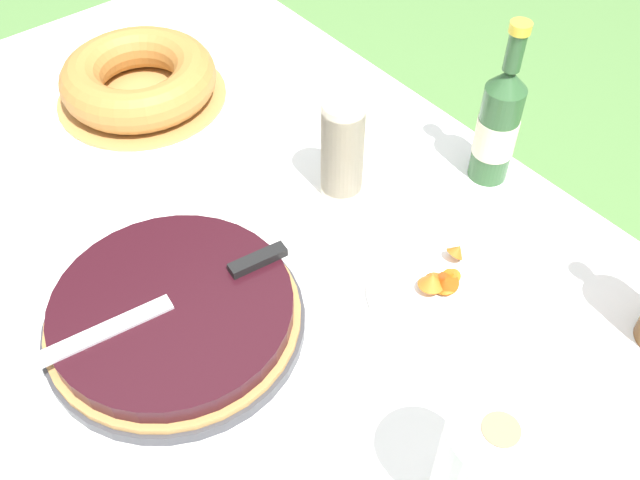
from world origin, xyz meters
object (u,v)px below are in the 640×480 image
at_px(cup_stack, 342,149).
at_px(paper_towel_roll, 484,474).
at_px(serving_knife, 189,292).
at_px(snack_plate_left, 444,289).
at_px(berry_tart, 174,315).
at_px(bundt_cake, 139,79).
at_px(cider_bottle_green, 498,124).

xyz_separation_m(cup_stack, paper_towel_roll, (0.53, -0.24, 0.01)).
relative_size(serving_knife, snack_plate_left, 1.58).
height_order(berry_tart, paper_towel_roll, paper_towel_roll).
bearing_deg(paper_towel_roll, cup_stack, 155.49).
bearing_deg(bundt_cake, berry_tart, -24.53).
distance_m(berry_tart, snack_plate_left, 0.40).
bearing_deg(berry_tart, paper_towel_roll, 16.40).
xyz_separation_m(bundt_cake, snack_plate_left, (0.73, 0.11, -0.03)).
bearing_deg(serving_knife, cider_bottle_green, -178.39).
relative_size(bundt_cake, cider_bottle_green, 1.11).
relative_size(cup_stack, snack_plate_left, 0.79).
relative_size(bundt_cake, snack_plate_left, 1.40).
xyz_separation_m(berry_tart, paper_towel_roll, (0.46, 0.13, 0.07)).
height_order(snack_plate_left, paper_towel_roll, paper_towel_roll).
xyz_separation_m(serving_knife, cup_stack, (-0.07, 0.35, 0.03)).
bearing_deg(cup_stack, snack_plate_left, -5.44).
distance_m(serving_knife, cider_bottle_green, 0.58).
distance_m(cider_bottle_green, snack_plate_left, 0.31).
relative_size(berry_tart, paper_towel_roll, 1.86).
relative_size(berry_tart, serving_knife, 1.01).
bearing_deg(bundt_cake, paper_towel_roll, -6.10).
height_order(bundt_cake, paper_towel_roll, paper_towel_roll).
relative_size(snack_plate_left, paper_towel_roll, 1.17).
bearing_deg(paper_towel_roll, snack_plate_left, 139.81).
distance_m(serving_knife, paper_towel_roll, 0.47).
xyz_separation_m(bundt_cake, paper_towel_roll, (0.98, -0.10, 0.06)).
xyz_separation_m(berry_tart, bundt_cake, (-0.52, 0.24, 0.02)).
height_order(serving_knife, paper_towel_roll, paper_towel_roll).
distance_m(berry_tart, cup_stack, 0.39).
xyz_separation_m(serving_knife, snack_plate_left, (0.20, 0.32, -0.05)).
bearing_deg(cider_bottle_green, bundt_cake, -148.09).
distance_m(berry_tart, bundt_cake, 0.58).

